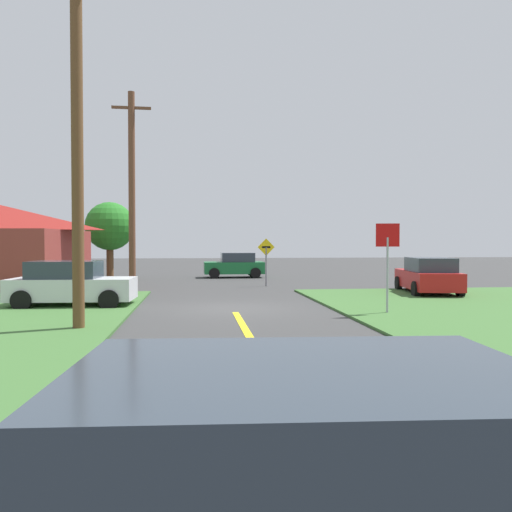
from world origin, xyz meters
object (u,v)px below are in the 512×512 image
stop_sign (388,251)px  car_on_crossroad (428,276)px  oak_tree_left (110,227)px  parked_car_near_building (71,284)px  car_approaching_junction (235,265)px  direction_sign (266,257)px  utility_pole_near (77,141)px  utility_pole_mid (132,189)px

stop_sign → car_on_crossroad: size_ratio=0.60×
oak_tree_left → parked_car_near_building: bearing=-86.5°
car_approaching_junction → direction_sign: 7.18m
utility_pole_near → utility_pole_mid: (0.03, 10.96, -0.09)m
stop_sign → utility_pole_near: size_ratio=0.30×
car_on_crossroad → oak_tree_left: oak_tree_left is taller
car_on_crossroad → utility_pole_near: (-13.14, -7.88, 4.05)m
stop_sign → car_on_crossroad: bearing=-111.1°
car_approaching_junction → utility_pole_near: size_ratio=0.41×
direction_sign → oak_tree_left: size_ratio=0.53×
utility_pole_mid → oak_tree_left: bearing=106.8°
utility_pole_mid → car_on_crossroad: bearing=-13.3°
car_approaching_junction → utility_pole_mid: 11.24m
utility_pole_near → car_approaching_junction: bearing=74.5°
parked_car_near_building → car_approaching_junction: bearing=67.9°
parked_car_near_building → car_on_crossroad: bearing=13.9°
utility_pole_near → direction_sign: size_ratio=3.79×
parked_car_near_building → utility_pole_mid: 7.25m
direction_sign → oak_tree_left: oak_tree_left is taller
utility_pole_mid → direction_sign: utility_pole_mid is taller
oak_tree_left → car_approaching_junction: bearing=12.2°
car_approaching_junction → oak_tree_left: bearing=11.5°
stop_sign → car_on_crossroad: (4.20, 6.04, -1.19)m
utility_pole_near → direction_sign: bearing=62.7°
car_on_crossroad → parked_car_near_building: bearing=110.6°
utility_pole_mid → direction_sign: size_ratio=3.73×
stop_sign → utility_pole_near: 9.56m
stop_sign → car_approaching_junction: bearing=-65.7°
utility_pole_mid → stop_sign: bearing=-45.7°
oak_tree_left → car_on_crossroad: bearing=-34.1°
utility_pole_near → direction_sign: utility_pole_near is taller
car_approaching_junction → oak_tree_left: size_ratio=0.82×
parked_car_near_building → car_on_crossroad: (14.51, 2.83, 0.00)m
parked_car_near_building → oak_tree_left: bearing=96.3°
parked_car_near_building → car_on_crossroad: same height
utility_pole_near → parked_car_near_building: bearing=105.2°
utility_pole_near → direction_sign: 14.85m
parked_car_near_building → oak_tree_left: size_ratio=0.91×
car_approaching_junction → utility_pole_mid: bearing=57.7°
oak_tree_left → utility_pole_near: bearing=-83.2°
utility_pole_near → utility_pole_mid: bearing=89.9°
car_approaching_junction → parked_car_near_building: bearing=64.4°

